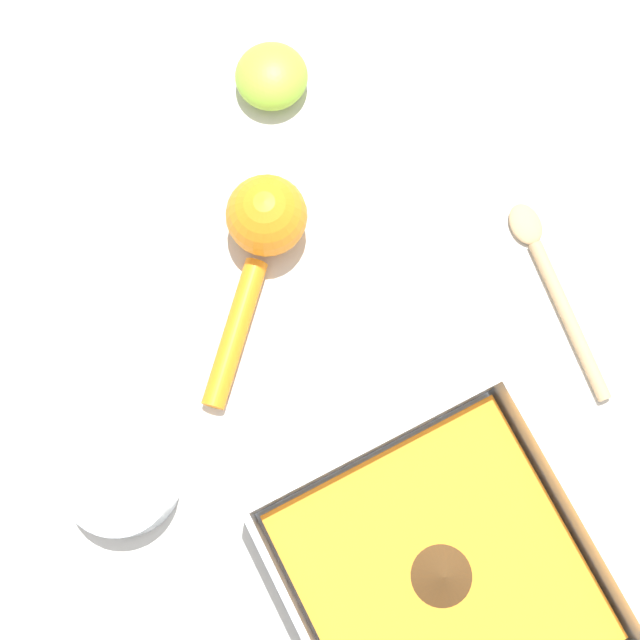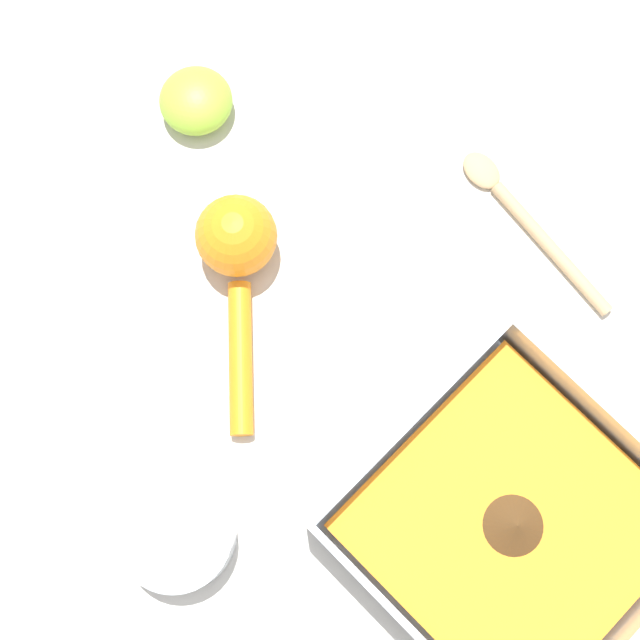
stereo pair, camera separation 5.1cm
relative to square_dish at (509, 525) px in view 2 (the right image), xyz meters
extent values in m
plane|color=beige|center=(0.03, -0.03, -0.02)|extent=(4.00, 4.00, 0.00)
cube|color=silver|center=(0.00, 0.00, -0.02)|extent=(0.24, 0.24, 0.01)
cube|color=silver|center=(0.00, 0.11, 0.02)|extent=(0.24, 0.01, 0.06)
cube|color=silver|center=(0.00, -0.11, 0.02)|extent=(0.24, 0.01, 0.06)
cube|color=silver|center=(0.11, 0.00, 0.02)|extent=(0.01, 0.22, 0.06)
cube|color=silver|center=(-0.11, 0.00, 0.02)|extent=(0.01, 0.22, 0.06)
cube|color=orange|center=(0.00, 0.00, 0.00)|extent=(0.21, 0.21, 0.03)
cone|color=#4C3319|center=(0.00, 0.00, 0.02)|extent=(0.05, 0.05, 0.02)
cylinder|color=silver|center=(0.20, -0.19, 0.00)|extent=(0.09, 0.09, 0.04)
cylinder|color=#4C3319|center=(0.20, -0.19, -0.01)|extent=(0.09, 0.09, 0.02)
sphere|color=orange|center=(-0.01, -0.33, 0.01)|extent=(0.07, 0.07, 0.07)
cylinder|color=orange|center=(0.06, -0.26, -0.01)|extent=(0.11, 0.11, 0.02)
ellipsoid|color=#93CC38|center=(-0.08, -0.46, 0.00)|extent=(0.07, 0.07, 0.04)
ellipsoid|color=tan|center=(-0.22, -0.23, -0.02)|extent=(0.03, 0.04, 0.01)
cylinder|color=tan|center=(-0.21, -0.13, -0.02)|extent=(0.03, 0.15, 0.01)
camera|label=1|loc=(0.07, -0.08, 0.75)|focal=50.00mm
camera|label=2|loc=(0.11, -0.11, 0.75)|focal=50.00mm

